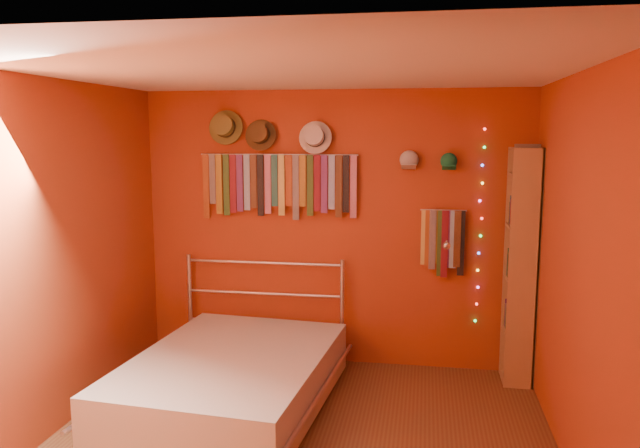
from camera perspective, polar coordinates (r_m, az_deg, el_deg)
The scene contains 15 objects.
back_wall at distance 5.68m, azimuth 1.26°, elevation -0.46°, with size 3.50×0.02×2.50m, color #9C3F19.
right_wall at distance 4.01m, azimuth 22.95°, elevation -4.89°, with size 0.02×3.50×2.50m, color #9C3F19.
left_wall at distance 4.67m, azimuth -23.98°, elevation -3.14°, with size 0.02×3.50×2.50m, color #9C3F19.
ceiling at distance 3.90m, azimuth -2.54°, elevation 13.91°, with size 3.50×3.50×0.02m, color white.
tie_rack at distance 5.66m, azimuth -3.88°, elevation 3.81°, with size 1.45×0.03×0.60m.
small_tie_rack at distance 5.56m, azimuth 11.18°, elevation -1.39°, with size 0.40×0.03×0.60m.
fedora_olive at distance 5.74m, azimuth -8.72°, elevation 8.81°, with size 0.32×0.17×0.31m.
fedora_brown at distance 5.65m, azimuth -5.54°, elevation 8.17°, with size 0.28×0.15×0.28m.
fedora_white at distance 5.54m, azimuth -0.49°, elevation 8.00°, with size 0.29×0.16×0.29m.
cap_white at distance 5.50m, azimuth 8.14°, elevation 5.81°, with size 0.17×0.22×0.17m.
cap_green at distance 5.50m, azimuth 11.69°, elevation 5.63°, with size 0.16×0.20×0.16m.
fairy_lights at distance 5.59m, azimuth 14.43°, elevation -0.28°, with size 0.05×0.02×1.71m.
reading_lamp at distance 5.42m, azimuth 11.48°, elevation -1.90°, with size 0.07×0.28×0.08m.
bookshelf at distance 5.51m, azimuth 18.26°, elevation -3.63°, with size 0.25×0.34×2.00m.
bed at distance 5.02m, azimuth -8.13°, elevation -13.88°, with size 1.66×2.10×0.99m.
Camera 1 is at (0.81, -3.80, 2.13)m, focal length 35.00 mm.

